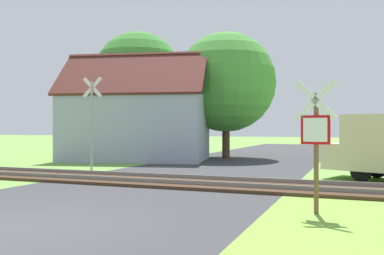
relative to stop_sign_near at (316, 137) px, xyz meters
name	(u,v)px	position (x,y,z in m)	size (l,w,h in m)	color
ground_plane	(12,228)	(-4.95, -3.20, -1.60)	(160.00, 160.00, 0.00)	#6B9942
road_asphalt	(80,208)	(-4.95, -1.20, -1.60)	(7.86, 80.00, 0.01)	#38383A
rail_track	(166,181)	(-4.95, 3.42, -1.55)	(60.00, 2.60, 0.22)	#422D1E
stop_sign_near	(316,137)	(0.00, 0.00, 0.00)	(0.87, 0.20, 2.79)	brown
crossing_sign_far	(92,117)	(-9.61, 6.07, 0.65)	(0.87, 0.17, 3.94)	#9E9EA5
house	(137,124)	(-10.68, 12.05, 0.39)	(8.92, 6.96, 6.00)	#99A3B7
tree_left	(138,76)	(-12.20, 14.95, 3.50)	(5.54, 5.54, 7.89)	#513823
tree_center	(226,82)	(-6.45, 15.18, 2.89)	(5.89, 5.89, 7.45)	#513823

